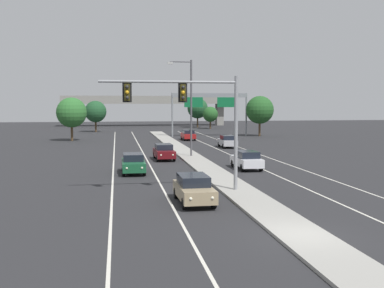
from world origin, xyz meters
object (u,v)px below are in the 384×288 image
(tree_far_right_c, at_px, (210,114))
(car_oncoming_tan, at_px, (194,189))
(car_receding_silver, at_px, (227,141))
(car_oncoming_darkred, at_px, (164,152))
(tree_far_right_a, at_px, (198,108))
(tree_far_left_b, at_px, (71,113))
(tree_far_left_c, at_px, (96,112))
(overhead_signal_mast, at_px, (193,108))
(car_receding_white, at_px, (247,160))
(tree_far_right_b, at_px, (260,110))
(car_oncoming_green, at_px, (133,163))
(highway_sign_gantry, at_px, (210,101))
(street_lamp_median, at_px, (189,102))
(car_receding_red, at_px, (188,135))

(tree_far_right_c, bearing_deg, car_oncoming_tan, -102.35)
(car_receding_silver, bearing_deg, car_oncoming_darkred, -129.03)
(tree_far_right_a, xyz_separation_m, tree_far_left_b, (-25.76, -35.79, -0.28))
(car_oncoming_darkred, bearing_deg, tree_far_right_a, 76.86)
(tree_far_left_c, bearing_deg, overhead_signal_mast, -82.32)
(tree_far_right_c, bearing_deg, car_receding_white, -98.88)
(car_receding_silver, bearing_deg, tree_far_right_a, 84.33)
(overhead_signal_mast, distance_m, tree_far_right_b, 52.49)
(tree_far_right_a, bearing_deg, car_oncoming_green, -104.21)
(car_receding_white, bearing_deg, car_oncoming_darkred, 129.24)
(highway_sign_gantry, bearing_deg, street_lamp_median, -105.62)
(car_receding_silver, distance_m, tree_far_right_b, 22.37)
(car_oncoming_tan, height_order, tree_far_right_c, tree_far_right_c)
(street_lamp_median, height_order, car_receding_white, street_lamp_median)
(car_oncoming_green, height_order, tree_far_right_b, tree_far_right_b)
(car_receding_red, bearing_deg, tree_far_left_b, 176.05)
(tree_far_left_c, bearing_deg, car_receding_red, -57.06)
(car_receding_red, bearing_deg, car_receding_white, -89.93)
(car_receding_white, xyz_separation_m, tree_far_right_c, (9.96, 63.73, 2.44))
(car_oncoming_darkred, xyz_separation_m, tree_far_right_c, (16.32, 55.95, 2.44))
(car_receding_red, bearing_deg, street_lamp_median, -98.67)
(car_oncoming_darkred, bearing_deg, tree_far_right_b, 57.26)
(street_lamp_median, height_order, car_oncoming_green, street_lamp_median)
(car_oncoming_green, height_order, tree_far_left_b, tree_far_left_b)
(street_lamp_median, distance_m, tree_far_right_a, 60.91)
(tree_far_right_a, bearing_deg, car_receding_white, -96.59)
(car_oncoming_green, height_order, tree_far_left_c, tree_far_left_c)
(car_oncoming_green, distance_m, tree_far_right_b, 46.05)
(car_oncoming_darkred, height_order, tree_far_right_c, tree_far_right_c)
(car_oncoming_tan, relative_size, car_oncoming_green, 1.00)
(car_oncoming_green, height_order, car_oncoming_darkred, same)
(tree_far_right_b, relative_size, tree_far_right_a, 1.00)
(tree_far_right_a, bearing_deg, tree_far_left_c, -149.42)
(car_oncoming_tan, xyz_separation_m, highway_sign_gantry, (11.60, 52.02, 5.34))
(tree_far_left_c, bearing_deg, tree_far_right_c, 17.86)
(tree_far_right_a, bearing_deg, car_receding_silver, -95.67)
(street_lamp_median, distance_m, car_oncoming_darkred, 5.99)
(car_receding_silver, height_order, highway_sign_gantry, highway_sign_gantry)
(car_oncoming_tan, height_order, tree_far_right_a, tree_far_right_a)
(car_receding_white, bearing_deg, tree_far_left_b, 117.88)
(highway_sign_gantry, bearing_deg, overhead_signal_mast, -102.79)
(car_oncoming_darkred, xyz_separation_m, tree_far_right_b, (19.93, 31.00, 3.75))
(street_lamp_median, xyz_separation_m, tree_far_left_c, (-11.64, 46.11, -1.72))
(car_oncoming_darkred, relative_size, highway_sign_gantry, 0.34)
(car_receding_silver, distance_m, car_receding_red, 13.29)
(tree_far_left_b, bearing_deg, car_oncoming_green, -76.85)
(street_lamp_median, bearing_deg, overhead_signal_mast, -98.29)
(tree_far_right_c, height_order, tree_far_left_b, tree_far_left_b)
(car_oncoming_green, xyz_separation_m, highway_sign_gantry, (14.58, 40.16, 5.34))
(car_oncoming_tan, bearing_deg, car_oncoming_darkred, 88.87)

